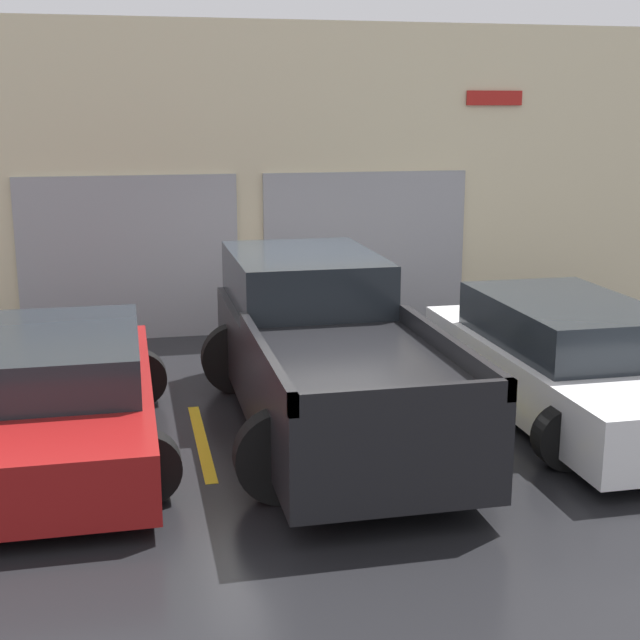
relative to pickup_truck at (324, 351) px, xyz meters
name	(u,v)px	position (x,y,z in m)	size (l,w,h in m)	color
ground_plane	(302,389)	(0.00, 1.23, -0.81)	(28.00, 28.00, 0.00)	black
shophouse_building	(259,182)	(-0.01, 4.52, 1.45)	(13.12, 0.68, 4.59)	beige
pickup_truck	(324,351)	(0.00, 0.00, 0.00)	(2.42, 5.12, 1.70)	black
sedan_white	(567,361)	(2.72, -0.24, -0.21)	(2.14, 4.61, 1.28)	white
sedan_side	(61,397)	(-2.72, -0.25, -0.24)	(2.17, 4.34, 1.20)	maroon
parking_stripe_left	(202,441)	(-1.36, -0.27, -0.80)	(0.12, 2.20, 0.01)	gold
parking_stripe_centre	(451,422)	(1.36, -0.27, -0.80)	(0.12, 2.20, 0.01)	gold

